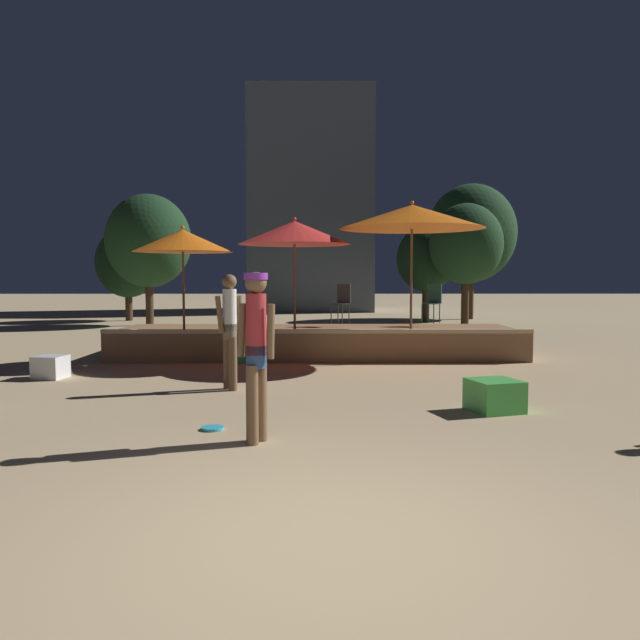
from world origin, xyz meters
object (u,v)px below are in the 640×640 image
Objects in this scene: person_3 at (256,345)px; background_tree_3 at (426,259)px; cube_seat_2 at (51,367)px; background_tree_2 at (471,233)px; background_tree_0 at (148,241)px; background_tree_4 at (466,244)px; patio_umbrella_1 at (183,241)px; background_tree_1 at (128,263)px; cube_seat_0 at (494,396)px; bistro_chair_1 at (342,299)px; cube_seat_1 at (250,352)px; frisbee_disc at (213,428)px; bistro_chair_0 at (433,299)px; patio_umbrella_2 at (295,233)px; person_1 at (230,326)px; patio_umbrella_0 at (412,217)px.

background_tree_3 is at bearing 10.57° from person_3.
cube_seat_2 is 18.94m from background_tree_2.
person_3 reaches higher than cube_seat_2.
background_tree_0 reaches higher than background_tree_4.
patio_umbrella_1 is 13.01m from background_tree_1.
background_tree_2 reaches higher than person_3.
background_tree_0 reaches higher than person_3.
background_tree_1 is at bearing 120.03° from cube_seat_0.
background_tree_2 is (5.81, 11.36, 2.31)m from bistro_chair_1.
cube_seat_0 is at bearing -21.31° from cube_seat_2.
cube_seat_0 is 1.21× the size of cube_seat_1.
patio_umbrella_1 reaches higher than person_3.
patio_umbrella_1 reaches higher than cube_seat_0.
bistro_chair_0 is at bearing 62.01° from frisbee_disc.
background_tree_2 reaches higher than patio_umbrella_1.
person_3 is 1.29m from frisbee_disc.
patio_umbrella_1 is 12.54m from background_tree_4.
background_tree_3 is (4.91, 17.54, 1.40)m from person_3.
cube_seat_2 is at bearing -78.62° from background_tree_1.
cube_seat_1 is at bearing 179.10° from patio_umbrella_2.
cube_seat_0 is 6.05m from cube_seat_1.
person_1 is 1.99× the size of bistro_chair_0.
cube_seat_0 reaches higher than frisbee_disc.
background_tree_2 is 2.96m from background_tree_3.
background_tree_2 is (3.70, 11.31, 2.31)m from bistro_chair_0.
patio_umbrella_2 is 4.00× the size of cube_seat_0.
patio_umbrella_0 is 0.89× the size of background_tree_1.
person_3 is 19.71m from background_tree_1.
cube_seat_2 is 2.14× the size of frisbee_disc.
background_tree_4 is (-1.03, -3.38, -0.62)m from background_tree_2.
patio_umbrella_0 reaches higher than frisbee_disc.
background_tree_3 is (5.64, 11.24, 2.24)m from cube_seat_1.
bistro_chair_1 is at bearing 25.21° from patio_umbrella_1.
background_tree_4 is at bearing -11.30° from background_tree_1.
frisbee_disc is 0.06× the size of background_tree_4.
bistro_chair_0 is at bearing 21.83° from cube_seat_1.
person_3 reaches higher than cube_seat_1.
cube_seat_2 is at bearing 69.40° from person_3.
cube_seat_1 is at bearing -125.25° from background_tree_4.
patio_umbrella_2 is at bearing -52.51° from person_1.
bistro_chair_1 is at bearing -50.84° from background_tree_0.
background_tree_4 is at bearing 109.21° from bistro_chair_0.
background_tree_2 reaches higher than background_tree_4.
bistro_chair_0 is at bearing 27.64° from patio_umbrella_2.
background_tree_0 is 1.27× the size of background_tree_3.
background_tree_2 is at bearing 62.12° from patio_umbrella_2.
background_tree_0 is at bearing 163.21° from bistro_chair_1.
bistro_chair_1 is at bearing 56.92° from patio_umbrella_2.
background_tree_2 is at bearing 14.71° from background_tree_0.
cube_seat_0 is 0.41× the size of person_1.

